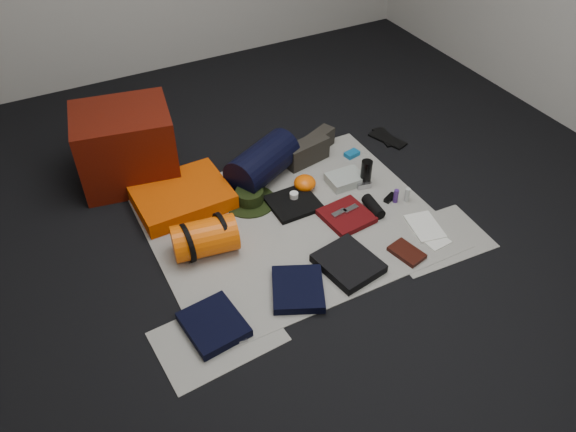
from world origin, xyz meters
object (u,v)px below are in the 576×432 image
red_cabinet (126,146)px  navy_duffel (263,163)px  sleeping_pad (182,196)px  paperback_book (407,253)px  water_bottle (366,173)px  stuff_sack (205,238)px  compact_camera (363,185)px

red_cabinet → navy_duffel: (0.73, -0.41, -0.11)m
sleeping_pad → paperback_book: sleeping_pad is taller
paperback_book → water_bottle: bearing=63.9°
stuff_sack → paperback_book: bearing=-28.9°
navy_duffel → water_bottle: bearing=-59.4°
sleeping_pad → stuff_sack: bearing=-93.1°
paperback_book → red_cabinet: bearing=116.1°
water_bottle → compact_camera: water_bottle is taller
stuff_sack → water_bottle: stuff_sack is taller
stuff_sack → navy_duffel: size_ratio=0.73×
stuff_sack → red_cabinet: bearing=101.0°
navy_duffel → compact_camera: (0.52, -0.37, -0.11)m
red_cabinet → sleeping_pad: size_ratio=1.04×
navy_duffel → water_bottle: 0.65m
paperback_book → sleeping_pad: bearing=120.3°
sleeping_pad → compact_camera: size_ratio=6.07×
red_cabinet → stuff_sack: bearing=-68.8°
red_cabinet → compact_camera: size_ratio=6.31×
red_cabinet → navy_duffel: red_cabinet is taller
navy_duffel → paperback_book: (0.40, -0.98, -0.11)m
red_cabinet → water_bottle: (1.28, -0.76, -0.15)m
stuff_sack → compact_camera: 1.09m
navy_duffel → red_cabinet: bearing=123.8°
compact_camera → paperback_book: compact_camera is taller
stuff_sack → paperback_book: stuff_sack is taller
sleeping_pad → compact_camera: (1.06, -0.38, -0.03)m
compact_camera → paperback_book: (-0.12, -0.61, -0.01)m
stuff_sack → water_bottle: 1.12m
sleeping_pad → paperback_book: 1.37m
navy_duffel → water_bottle: (0.55, -0.35, -0.04)m
red_cabinet → stuff_sack: 0.89m
stuff_sack → compact_camera: size_ratio=3.82×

